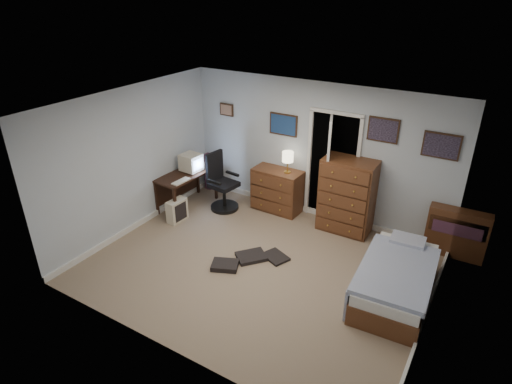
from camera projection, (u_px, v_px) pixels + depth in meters
floor at (258, 266)px, 6.68m from camera, size 5.00×4.00×0.02m
computer_desk at (183, 180)px, 8.26m from camera, size 0.65×1.26×0.70m
crt_monitor at (191, 162)px, 8.17m from camera, size 0.39×0.36×0.34m
keyboard at (181, 181)px, 7.78m from camera, size 0.17×0.38×0.02m
pc_tower at (177, 210)px, 7.84m from camera, size 0.22×0.41×0.42m
office_chair at (222, 187)px, 8.21m from camera, size 0.61×0.61×1.12m
media_stack at (209, 171)px, 9.02m from camera, size 0.16×0.16×0.78m
low_dresser at (277, 190)px, 8.15m from camera, size 0.95×0.50×0.83m
table_lamp at (288, 157)px, 7.74m from camera, size 0.21×0.21×0.40m
doorway at (338, 163)px, 7.82m from camera, size 0.96×1.12×2.05m
tall_dresser at (347, 196)px, 7.38m from camera, size 0.91×0.54×1.33m
headboard_bookcase at (457, 232)px, 6.74m from camera, size 0.91×0.26×0.82m
bed at (395, 280)px, 5.93m from camera, size 1.04×1.81×0.58m
wall_posters at (348, 130)px, 7.16m from camera, size 4.38×0.04×0.60m
floor_clutter at (246, 260)px, 6.75m from camera, size 1.04×1.06×0.08m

